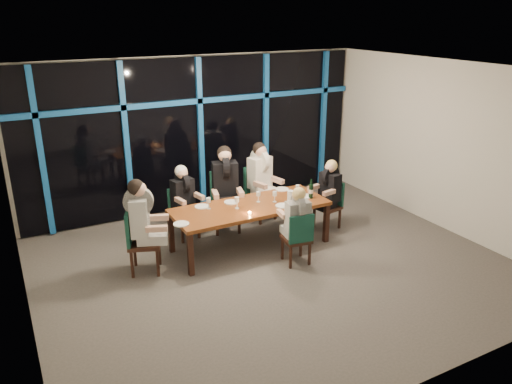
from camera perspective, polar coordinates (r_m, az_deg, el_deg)
room at (r=7.17m, az=2.27°, el=5.87°), size 7.04×7.00×3.02m
window_wall at (r=9.85m, az=-6.40°, el=6.87°), size 6.86×0.43×2.94m
dining_table at (r=8.25m, az=-0.65°, el=-1.98°), size 2.60×1.00×0.75m
chair_far_left at (r=8.81m, az=-8.42°, el=-2.00°), size 0.49×0.49×0.90m
chair_far_mid at (r=9.02m, az=-3.57°, el=-0.64°), size 0.61×0.61×1.07m
chair_far_right at (r=9.47m, az=0.24°, el=0.28°), size 0.57×0.57×1.02m
chair_end_left at (r=7.73m, az=-13.31°, el=-5.09°), size 0.61×0.61×1.02m
chair_end_right at (r=9.19m, az=8.52°, el=-1.13°), size 0.48×0.48×0.88m
chair_near_mid at (r=7.78m, az=4.86°, el=-5.05°), size 0.46×0.46×0.87m
diner_far_left at (r=8.62m, az=-8.28°, el=0.05°), size 0.49×0.60×0.87m
diner_far_mid at (r=8.79m, az=-3.53°, el=1.72°), size 0.61×0.72×1.04m
diner_far_right at (r=9.28m, az=0.59°, el=2.50°), size 0.57×0.69×1.00m
diner_end_left at (r=7.56m, az=-12.90°, el=-2.31°), size 0.70×0.62×0.99m
diner_end_right at (r=9.02m, az=8.31°, el=0.85°), size 0.59×0.48×0.86m
diner_near_mid at (r=7.70m, az=4.71°, el=-2.48°), size 0.46×0.57×0.85m
plate_far_left at (r=8.21m, az=-6.19°, el=-1.66°), size 0.24×0.24×0.01m
plate_far_mid at (r=8.36m, az=-2.84°, el=-1.16°), size 0.24×0.24×0.01m
plate_far_right at (r=8.96m, az=2.99°, el=0.33°), size 0.24×0.24×0.01m
plate_end_left at (r=7.60m, az=-8.54°, el=-3.63°), size 0.24×0.24×0.01m
plate_end_right at (r=8.66m, az=5.77°, el=-0.47°), size 0.24×0.24×0.01m
plate_near_mid at (r=8.21m, az=3.06°, el=-1.57°), size 0.24×0.24×0.01m
wine_bottle at (r=8.55m, az=6.30°, el=0.13°), size 0.08×0.08×0.34m
water_pitcher at (r=8.35m, az=3.97°, el=-0.51°), size 0.13×0.11×0.20m
tea_light at (r=7.89m, az=-0.73°, el=-2.40°), size 0.05×0.05×0.03m
wine_glass_a at (r=8.06m, az=-2.19°, el=-0.95°), size 0.08×0.08×0.19m
wine_glass_b at (r=8.33m, az=0.27°, el=-0.29°), size 0.07×0.07×0.18m
wine_glass_c at (r=8.34m, az=2.14°, el=-0.27°), size 0.07×0.07×0.19m
wine_glass_d at (r=8.08m, az=-5.45°, el=-1.01°), size 0.07×0.07×0.19m
wine_glass_e at (r=8.73m, az=4.78°, el=0.53°), size 0.06×0.06×0.16m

